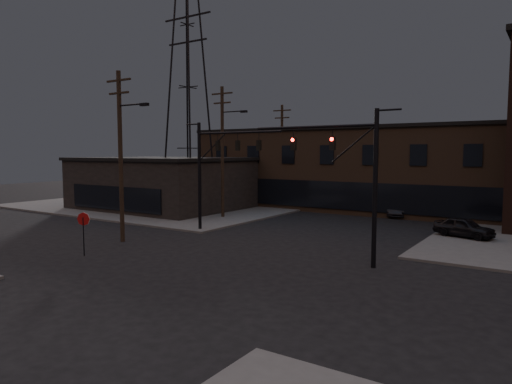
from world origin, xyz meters
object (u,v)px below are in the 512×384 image
traffic_signal_far (213,164)px  car_crossing (399,209)px  stop_sign (83,224)px  parked_car_lot_a (464,227)px  traffic_signal_near (354,170)px

traffic_signal_far → car_crossing: size_ratio=1.92×
stop_sign → parked_car_lot_a: 24.23m
stop_sign → car_crossing: stop_sign is taller
traffic_signal_far → stop_sign: bearing=-97.3°
traffic_signal_near → car_crossing: traffic_signal_near is taller
traffic_signal_near → car_crossing: size_ratio=1.92×
traffic_signal_far → stop_sign: size_ratio=3.23×
traffic_signal_near → parked_car_lot_a: bearing=71.3°
traffic_signal_near → traffic_signal_far: 12.57m
traffic_signal_far → traffic_signal_near: bearing=-16.2°
traffic_signal_near → car_crossing: 19.92m
stop_sign → parked_car_lot_a: bearing=45.4°
stop_sign → traffic_signal_near: bearing=25.9°
traffic_signal_near → stop_sign: size_ratio=3.23×
parked_car_lot_a → traffic_signal_near: bearing=177.9°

